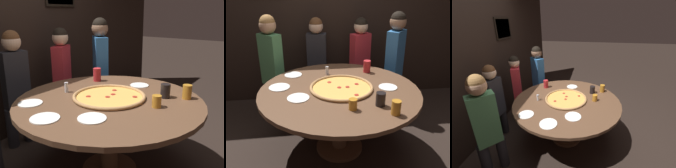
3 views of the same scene
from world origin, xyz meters
The scene contains 17 objects.
ground_plane centered at (0.00, 0.00, 0.00)m, with size 24.00×24.00×0.00m, color black.
back_wall centered at (0.00, 1.43, 1.30)m, with size 6.40×0.08×2.60m.
dining_table centered at (0.00, 0.00, 0.62)m, with size 1.66×1.66×0.74m.
giant_pizza centered at (0.02, 0.02, 0.75)m, with size 0.66×0.66×0.03m.
drink_cup_near_left centered at (0.06, -0.43, 0.79)m, with size 0.08×0.08×0.10m, color #BC7A23.
drink_cup_far_left centered at (0.40, -0.56, 0.80)m, with size 0.08×0.08×0.13m, color #BC7A23.
drink_cup_far_right centered at (0.40, 0.46, 0.81)m, with size 0.09×0.09×0.15m, color #B22328.
drink_cup_front_edge centered at (0.32, -0.39, 0.80)m, with size 0.09×0.09×0.13m, color black.
white_plate_beside_cup centered at (0.51, -0.02, 0.74)m, with size 0.19×0.19×0.01m, color white.
white_plate_right_side centered at (-0.49, 0.47, 0.74)m, with size 0.20×0.20×0.01m, color white.
white_plate_near_front centered at (-0.62, 0.13, 0.74)m, with size 0.22×0.22×0.01m, color white.
white_plate_far_back centered at (-0.42, -0.15, 0.74)m, with size 0.21×0.21×0.01m, color white.
condiment_shaker centered at (-0.09, 0.45, 0.79)m, with size 0.04×0.04×0.10m.
diner_side_left centered at (0.86, 0.77, 0.80)m, with size 0.33×0.35×1.42m.
diner_far_right centered at (0.45, 1.06, 0.74)m, with size 0.34×0.24×1.30m.
diner_far_left centered at (-0.77, 0.86, 0.79)m, with size 0.34×0.33×1.39m.
diner_side_right centered at (-0.17, 1.14, 0.74)m, with size 0.34×0.20×1.31m.
Camera 3 is at (-2.05, -0.32, 1.92)m, focal length 24.00 mm.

